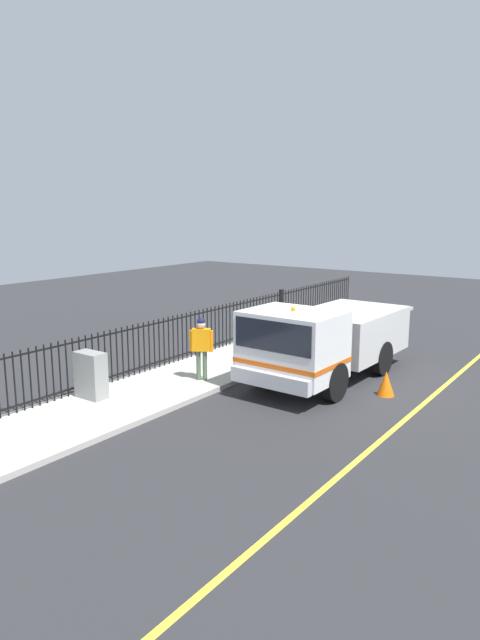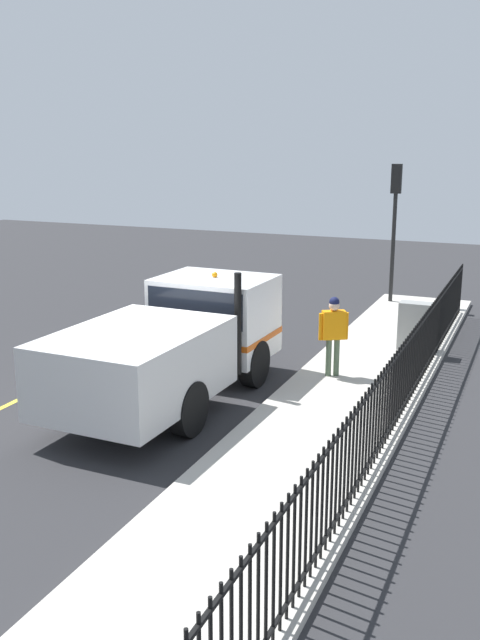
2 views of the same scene
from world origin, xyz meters
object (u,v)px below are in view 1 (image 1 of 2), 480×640
object	(u,v)px
worker_standing	(201,342)
traffic_cone	(386,383)
work_truck	(322,338)
utility_cabinet	(91,375)

from	to	relation	value
worker_standing	traffic_cone	bearing A→B (deg)	-5.91
work_truck	worker_standing	size ratio (longest dim) A/B	3.52
worker_standing	traffic_cone	size ratio (longest dim) A/B	2.69
worker_standing	traffic_cone	distance (m)	4.80
worker_standing	utility_cabinet	world-z (taller)	worker_standing
work_truck	traffic_cone	distance (m)	2.07
worker_standing	traffic_cone	world-z (taller)	worker_standing
worker_standing	traffic_cone	xyz separation A→B (m)	(-4.30, -1.97, -0.84)
utility_cabinet	traffic_cone	size ratio (longest dim) A/B	1.80
work_truck	worker_standing	distance (m)	3.21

